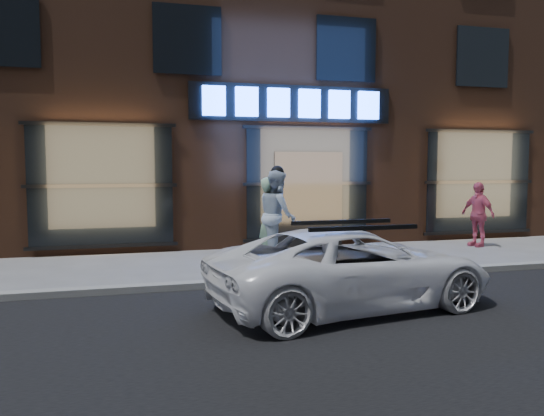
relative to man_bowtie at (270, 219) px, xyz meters
The scene contains 7 objects.
ground 2.91m from the man_bowtie, 59.03° to the right, with size 90.00×90.00×0.00m, color slate.
curb 2.89m from the man_bowtie, 59.03° to the right, with size 60.00×0.25×0.12m, color gray.
storefront_building 7.18m from the man_bowtie, 75.81° to the left, with size 30.20×8.28×10.30m.
man_bowtie is the anchor object (origin of this frame).
man_cap 0.19m from the man_bowtie, 19.08° to the right, with size 0.96×0.75×1.97m, color silver.
passerby 5.60m from the man_bowtie, ahead, with size 0.96×0.40×1.64m, color #D85977.
white_suv 4.15m from the man_bowtie, 87.81° to the right, with size 1.94×4.21×1.17m, color white.
Camera 1 is at (-4.34, -8.82, 2.10)m, focal length 35.00 mm.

